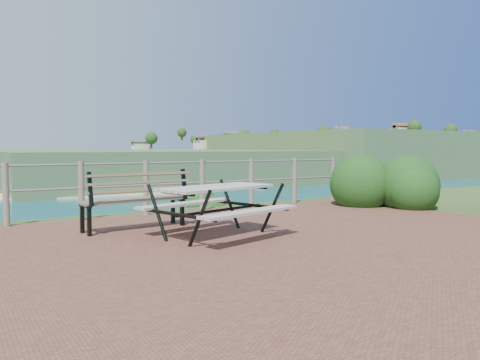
{
  "coord_description": "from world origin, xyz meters",
  "views": [
    {
      "loc": [
        -3.06,
        -4.75,
        1.26
      ],
      "look_at": [
        0.79,
        1.38,
        0.75
      ],
      "focal_mm": 35.0,
      "sensor_mm": 36.0,
      "label": 1
    }
  ],
  "objects": [
    {
      "name": "ground",
      "position": [
        0.0,
        0.0,
        0.0
      ],
      "size": [
        10.0,
        7.0,
        0.12
      ],
      "primitive_type": "cube",
      "color": "brown",
      "rests_on": "ground"
    },
    {
      "name": "safety_railing",
      "position": [
        0.0,
        3.35,
        0.57
      ],
      "size": [
        9.4,
        0.1,
        1.0
      ],
      "color": "#6B5B4C",
      "rests_on": "ground"
    },
    {
      "name": "distant_bay",
      "position": [
        173.07,
        202.61,
        -1.52
      ],
      "size": [
        290.0,
        232.36,
        24.0
      ],
      "color": "#3D6130",
      "rests_on": "ground"
    },
    {
      "name": "picnic_table",
      "position": [
        0.08,
        0.87,
        0.45
      ],
      "size": [
        1.78,
        1.41,
        0.7
      ],
      "rotation": [
        0.0,
        0.0,
        0.25
      ],
      "color": "gray",
      "rests_on": "ground"
    },
    {
      "name": "park_bench",
      "position": [
        -0.69,
        2.04,
        0.6
      ],
      "size": [
        1.63,
        0.53,
        0.9
      ],
      "rotation": [
        0.0,
        0.0,
        0.08
      ],
      "color": "brown",
      "rests_on": "ground"
    },
    {
      "name": "shrub_right_front",
      "position": [
        4.91,
        1.8,
        0.0
      ],
      "size": [
        1.61,
        1.61,
        2.28
      ],
      "primitive_type": "ellipsoid",
      "color": "#193B12",
      "rests_on": "ground"
    },
    {
      "name": "shrub_right_edge",
      "position": [
        5.12,
        3.25,
        0.0
      ],
      "size": [
        1.16,
        1.16,
        1.65
      ],
      "primitive_type": "ellipsoid",
      "color": "#193B12",
      "rests_on": "ground"
    },
    {
      "name": "shrub_lip_east",
      "position": [
        1.88,
        4.21,
        0.0
      ],
      "size": [
        0.76,
        0.76,
        0.5
      ],
      "primitive_type": "ellipsoid",
      "color": "#193B12",
      "rests_on": "ground"
    }
  ]
}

